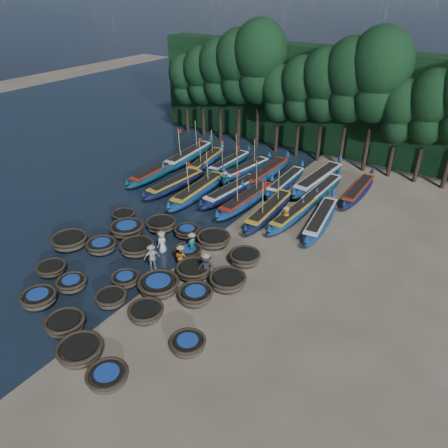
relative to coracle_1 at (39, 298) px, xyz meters
The scene contains 62 objects.
ground 9.65m from the coracle_1, 65.82° to the left, with size 120.00×120.00×0.00m, color gray.
foliage_wall 32.85m from the coracle_1, 83.03° to the left, with size 40.00×3.00×10.00m, color black.
coracle_1 is the anchor object (origin of this frame).
coracle_2 2.88m from the coracle_1, ahead, with size 2.52×2.52×0.75m.
coracle_3 5.11m from the coracle_1, 14.81° to the right, with size 2.33×2.33×0.77m.
coracle_4 7.30m from the coracle_1, 12.87° to the right, with size 1.93×1.93×0.64m.
coracle_5 2.93m from the coracle_1, 129.92° to the left, with size 1.92×1.92×0.63m.
coracle_6 1.96m from the coracle_1, 78.48° to the left, with size 1.78×1.78×0.71m.
coracle_7 3.97m from the coracle_1, 34.67° to the left, with size 1.79×1.79×0.70m.
coracle_8 6.17m from the coracle_1, 23.79° to the left, with size 2.12×2.12×0.69m.
coracle_9 9.10m from the coracle_1, 12.11° to the left, with size 2.02×2.02×0.67m.
coracle_10 5.94m from the coracle_1, 124.96° to the left, with size 2.44×2.44×0.82m.
coracle_11 5.78m from the coracle_1, 101.96° to the left, with size 2.50×2.50×0.74m.
coracle_12 4.77m from the coracle_1, 56.36° to the left, with size 2.06×2.06×0.64m.
coracle_13 6.56m from the coracle_1, 44.09° to the left, with size 2.60×2.60×0.79m.
coracle_14 8.62m from the coracle_1, 35.80° to the left, with size 2.30×2.30×0.75m.
coracle_15 8.23m from the coracle_1, 99.21° to the left, with size 2.42×2.42×0.82m.
coracle_16 6.89m from the coracle_1, 82.97° to the left, with size 2.29×2.29×0.75m.
coracle_17 9.17m from the coracle_1, 64.54° to the left, with size 1.89×1.89×0.68m.
coracle_18 8.78m from the coracle_1, 51.22° to the left, with size 2.20×2.20×0.79m.
coracle_19 10.54m from the coracle_1, 42.50° to the left, with size 2.22×2.22×0.79m.
coracle_20 10.03m from the coracle_1, 108.00° to the left, with size 1.86×1.86×0.64m.
coracle_21 9.97m from the coracle_1, 88.82° to the left, with size 2.20×2.20×0.78m.
coracle_22 10.57m from the coracle_1, 77.60° to the left, with size 2.23×2.23×0.66m.
coracle_23 11.34m from the coracle_1, 66.94° to the left, with size 2.48×2.48×0.75m.
coracle_24 12.20m from the coracle_1, 53.02° to the left, with size 2.28×2.28×0.76m.
long_boat_1 17.94m from the coracle_1, 110.45° to the left, with size 1.54×7.87×1.39m.
long_boat_2 16.16m from the coracle_1, 101.58° to the left, with size 1.88×7.71×1.36m.
long_boat_3 15.80m from the coracle_1, 92.86° to the left, with size 2.02×8.58×3.65m.
long_boat_4 17.35m from the coracle_1, 84.88° to the left, with size 2.20×8.12×1.44m.
long_boat_5 16.90m from the coracle_1, 78.57° to the left, with size 1.72×8.21×3.49m.
long_boat_6 16.96m from the coracle_1, 70.34° to the left, with size 1.87×8.18×3.48m.
long_boat_7 18.17m from the coracle_1, 65.72° to the left, with size 1.71×7.52×1.33m.
long_boat_8 19.28m from the coracle_1, 60.65° to the left, with size 2.51×7.87×1.40m.
long_boat_9 22.42m from the coracle_1, 106.22° to the left, with size 2.27×8.83×3.76m.
long_boat_10 21.91m from the coracle_1, 100.90° to the left, with size 2.52×7.54×3.24m.
long_boat_11 22.50m from the coracle_1, 95.35° to the left, with size 1.34×7.28×3.09m.
long_boat_12 21.89m from the coracle_1, 89.90° to the left, with size 2.34×7.36×3.16m.
long_boat_13 22.14m from the coracle_1, 84.62° to the left, with size 1.56×8.53×1.50m.
long_boat_14 21.85m from the coracle_1, 78.60° to the left, with size 1.62×7.51×1.32m.
long_boat_15 24.11m from the coracle_1, 74.30° to the left, with size 2.12×9.18×1.62m.
long_boat_16 22.82m from the coracle_1, 70.58° to the left, with size 1.49×7.69×1.35m.
long_boat_17 25.23m from the coracle_1, 66.48° to the left, with size 1.49×7.69×1.35m.
fisherman_0 8.14m from the coracle_1, 74.44° to the left, with size 0.52×0.76×1.70m.
fisherman_1 9.43m from the coracle_1, 63.51° to the left, with size 0.52×0.69×1.96m.
fisherman_2 8.36m from the coracle_1, 59.23° to the left, with size 0.74×0.58×1.71m.
fisherman_3 9.47m from the coracle_1, 48.13° to the left, with size 1.28×1.24×1.95m.
fisherman_4 6.71m from the coracle_1, 63.97° to the left, with size 0.89×1.05×1.88m.
fisherman_5 17.83m from the coracle_1, 88.52° to the left, with size 1.70×1.00×1.95m.
fisherman_6 17.04m from the coracle_1, 64.46° to the left, with size 0.71×0.87×1.74m.
tree_0 31.70m from the coracle_1, 112.71° to the left, with size 3.68×3.68×8.68m.
tree_1 31.03m from the coracle_1, 108.71° to the left, with size 4.09×4.09×9.65m.
tree_2 30.53m from the coracle_1, 104.51° to the left, with size 4.51×4.51×10.63m.
tree_3 30.21m from the coracle_1, 100.14° to the left, with size 4.92×4.92×11.60m.
tree_4 30.08m from the coracle_1, 95.65° to the left, with size 5.34×5.34×12.58m.
tree_5 29.33m from the coracle_1, 91.10° to the left, with size 3.68×3.68×8.68m.
tree_6 29.51m from the coracle_1, 86.52° to the left, with size 4.09×4.09×9.65m.
tree_7 29.88m from the coracle_1, 82.00° to the left, with size 4.51×4.51×10.63m.
tree_8 30.44m from the coracle_1, 77.57° to the left, with size 4.92×4.92×11.60m.
tree_9 31.17m from the coracle_1, 73.28° to the left, with size 5.34×5.34×12.58m.
tree_10 31.30m from the coracle_1, 69.18° to the left, with size 3.68×3.68×8.68m.
tree_11 32.30m from the coracle_1, 65.29° to the left, with size 4.09×4.09×9.65m.
Camera 1 is at (14.98, -18.73, 15.92)m, focal length 35.00 mm.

